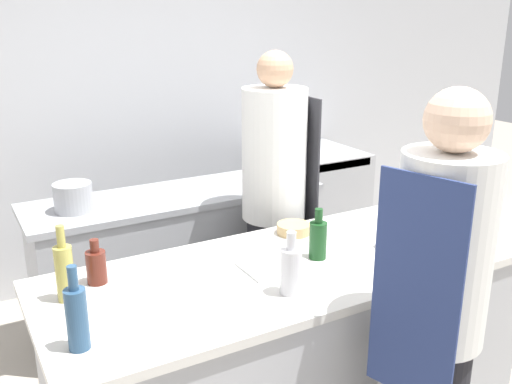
{
  "coord_description": "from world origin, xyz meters",
  "views": [
    {
      "loc": [
        -1.33,
        -2.0,
        2.0
      ],
      "look_at": [
        0.0,
        0.35,
        1.14
      ],
      "focal_mm": 40.0,
      "sensor_mm": 36.0,
      "label": 1
    }
  ],
  "objects_px": {
    "bottle_cooking_oil": "(64,271)",
    "bowl_mixing_large": "(437,242)",
    "bottle_vinegar": "(318,239)",
    "bottle_sauce": "(77,316)",
    "bowl_ceramic_blue": "(293,229)",
    "chef_at_prep_near": "(435,319)",
    "chef_at_stove": "(274,205)",
    "bottle_wine": "(291,269)",
    "bowl_prep_small": "(404,212)",
    "bottle_olive_oil": "(96,266)",
    "oven_range": "(310,204)",
    "stockpot": "(73,197)",
    "cup": "(389,238)"
  },
  "relations": [
    {
      "from": "chef_at_prep_near",
      "to": "chef_at_stove",
      "type": "relative_size",
      "value": 0.98
    },
    {
      "from": "chef_at_prep_near",
      "to": "bowl_mixing_large",
      "type": "distance_m",
      "value": 0.68
    },
    {
      "from": "oven_range",
      "to": "bottle_vinegar",
      "type": "distance_m",
      "value": 2.14
    },
    {
      "from": "bowl_ceramic_blue",
      "to": "bottle_cooking_oil",
      "type": "bearing_deg",
      "value": -172.5
    },
    {
      "from": "bottle_olive_oil",
      "to": "bowl_ceramic_blue",
      "type": "xyz_separation_m",
      "value": [
        1.04,
        0.06,
        -0.05
      ]
    },
    {
      "from": "oven_range",
      "to": "bowl_prep_small",
      "type": "bearing_deg",
      "value": -105.21
    },
    {
      "from": "bottle_wine",
      "to": "chef_at_prep_near",
      "type": "bearing_deg",
      "value": -50.64
    },
    {
      "from": "bottle_sauce",
      "to": "bowl_ceramic_blue",
      "type": "bearing_deg",
      "value": 23.52
    },
    {
      "from": "oven_range",
      "to": "cup",
      "type": "distance_m",
      "value": 2.02
    },
    {
      "from": "bottle_vinegar",
      "to": "bottle_cooking_oil",
      "type": "distance_m",
      "value": 1.13
    },
    {
      "from": "bowl_ceramic_blue",
      "to": "bottle_wine",
      "type": "bearing_deg",
      "value": -124.09
    },
    {
      "from": "chef_at_stove",
      "to": "bowl_prep_small",
      "type": "distance_m",
      "value": 0.75
    },
    {
      "from": "bowl_prep_small",
      "to": "bottle_cooking_oil",
      "type": "bearing_deg",
      "value": -178.05
    },
    {
      "from": "chef_at_prep_near",
      "to": "bottle_vinegar",
      "type": "xyz_separation_m",
      "value": [
        -0.07,
        0.68,
        0.1
      ]
    },
    {
      "from": "bottle_wine",
      "to": "bottle_sauce",
      "type": "relative_size",
      "value": 0.87
    },
    {
      "from": "bottle_olive_oil",
      "to": "bottle_sauce",
      "type": "xyz_separation_m",
      "value": [
        -0.18,
        -0.47,
        0.04
      ]
    },
    {
      "from": "bottle_cooking_oil",
      "to": "chef_at_prep_near",
      "type": "bearing_deg",
      "value": -35.37
    },
    {
      "from": "oven_range",
      "to": "bottle_vinegar",
      "type": "relative_size",
      "value": 3.69
    },
    {
      "from": "chef_at_stove",
      "to": "bottle_sauce",
      "type": "xyz_separation_m",
      "value": [
        -1.35,
        -0.95,
        0.11
      ]
    },
    {
      "from": "bottle_sauce",
      "to": "bowl_ceramic_blue",
      "type": "distance_m",
      "value": 1.34
    },
    {
      "from": "chef_at_prep_near",
      "to": "chef_at_stove",
      "type": "bearing_deg",
      "value": -21.57
    },
    {
      "from": "bottle_sauce",
      "to": "bowl_ceramic_blue",
      "type": "relative_size",
      "value": 1.79
    },
    {
      "from": "bottle_wine",
      "to": "bowl_prep_small",
      "type": "distance_m",
      "value": 1.15
    },
    {
      "from": "chef_at_prep_near",
      "to": "bottle_wine",
      "type": "bearing_deg",
      "value": 23.39
    },
    {
      "from": "oven_range",
      "to": "bowl_mixing_large",
      "type": "xyz_separation_m",
      "value": [
        -0.6,
        -1.93,
        0.48
      ]
    },
    {
      "from": "bottle_cooking_oil",
      "to": "bowl_prep_small",
      "type": "height_order",
      "value": "bottle_cooking_oil"
    },
    {
      "from": "bowl_mixing_large",
      "to": "cup",
      "type": "relative_size",
      "value": 2.59
    },
    {
      "from": "bowl_mixing_large",
      "to": "bowl_ceramic_blue",
      "type": "distance_m",
      "value": 0.72
    },
    {
      "from": "bottle_wine",
      "to": "bowl_ceramic_blue",
      "type": "bearing_deg",
      "value": 55.91
    },
    {
      "from": "bottle_olive_oil",
      "to": "bowl_prep_small",
      "type": "distance_m",
      "value": 1.72
    },
    {
      "from": "bottle_cooking_oil",
      "to": "stockpot",
      "type": "distance_m",
      "value": 1.11
    },
    {
      "from": "bottle_vinegar",
      "to": "cup",
      "type": "distance_m",
      "value": 0.39
    },
    {
      "from": "bottle_cooking_oil",
      "to": "bowl_mixing_large",
      "type": "relative_size",
      "value": 1.18
    },
    {
      "from": "cup",
      "to": "stockpot",
      "type": "relative_size",
      "value": 0.47
    },
    {
      "from": "bottle_olive_oil",
      "to": "bottle_sauce",
      "type": "relative_size",
      "value": 0.64
    },
    {
      "from": "oven_range",
      "to": "chef_at_stove",
      "type": "distance_m",
      "value": 1.45
    },
    {
      "from": "chef_at_prep_near",
      "to": "bottle_vinegar",
      "type": "height_order",
      "value": "chef_at_prep_near"
    },
    {
      "from": "chef_at_stove",
      "to": "stockpot",
      "type": "xyz_separation_m",
      "value": [
        -1.05,
        0.51,
        0.07
      ]
    },
    {
      "from": "chef_at_stove",
      "to": "bowl_prep_small",
      "type": "bearing_deg",
      "value": 49.41
    },
    {
      "from": "oven_range",
      "to": "stockpot",
      "type": "relative_size",
      "value": 4.11
    },
    {
      "from": "cup",
      "to": "stockpot",
      "type": "distance_m",
      "value": 1.79
    },
    {
      "from": "bottle_vinegar",
      "to": "chef_at_stove",
      "type": "bearing_deg",
      "value": 74.42
    },
    {
      "from": "bottle_vinegar",
      "to": "bottle_cooking_oil",
      "type": "relative_size",
      "value": 0.77
    },
    {
      "from": "oven_range",
      "to": "bowl_mixing_large",
      "type": "distance_m",
      "value": 2.08
    },
    {
      "from": "bottle_vinegar",
      "to": "bowl_ceramic_blue",
      "type": "distance_m",
      "value": 0.33
    },
    {
      "from": "bottle_wine",
      "to": "bottle_vinegar",
      "type": "bearing_deg",
      "value": 37.84
    },
    {
      "from": "bowl_prep_small",
      "to": "bottle_olive_oil",
      "type": "bearing_deg",
      "value": 179.04
    },
    {
      "from": "bowl_mixing_large",
      "to": "bowl_ceramic_blue",
      "type": "relative_size",
      "value": 1.55
    },
    {
      "from": "bottle_sauce",
      "to": "bowl_mixing_large",
      "type": "bearing_deg",
      "value": 0.17
    },
    {
      "from": "bottle_vinegar",
      "to": "bottle_sauce",
      "type": "distance_m",
      "value": 1.17
    }
  ]
}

